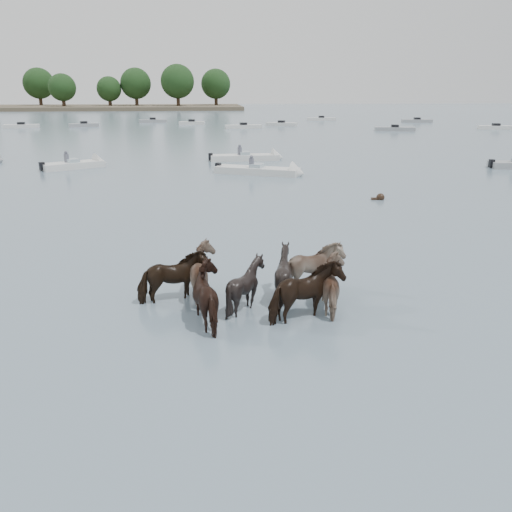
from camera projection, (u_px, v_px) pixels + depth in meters
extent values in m
plane|color=slate|center=(283.00, 325.00, 13.33)|extent=(400.00, 400.00, 0.00)
imported|color=black|center=(173.00, 280.00, 14.66)|extent=(2.12, 1.51, 1.63)
imported|color=#7D6654|center=(207.00, 275.00, 15.00)|extent=(2.07, 2.16, 1.68)
imported|color=black|center=(283.00, 276.00, 14.93)|extent=(1.99, 1.96, 1.65)
imported|color=#7C6954|center=(312.00, 270.00, 15.53)|extent=(2.09, 1.54, 1.61)
imported|color=black|center=(214.00, 298.00, 13.37)|extent=(2.14, 2.18, 1.67)
imported|color=black|center=(246.00, 288.00, 14.15)|extent=(1.66, 1.54, 1.59)
imported|color=black|center=(305.00, 296.00, 13.46)|extent=(2.22, 1.77, 1.71)
imported|color=gray|center=(337.00, 287.00, 14.22)|extent=(1.81, 1.95, 1.59)
sphere|color=black|center=(380.00, 197.00, 28.38)|extent=(0.44, 0.44, 0.44)
cube|color=black|center=(376.00, 199.00, 28.38)|extent=(0.50, 0.22, 0.18)
cube|color=silver|center=(73.00, 166.00, 39.43)|extent=(4.64, 3.73, 0.55)
cone|color=silver|center=(101.00, 163.00, 40.74)|extent=(1.61, 1.83, 1.60)
cube|color=#99ADB7|center=(72.00, 161.00, 39.32)|extent=(1.27, 1.37, 0.35)
cube|color=black|center=(42.00, 166.00, 38.07)|extent=(0.48, 0.48, 0.60)
cylinder|color=#595966|center=(67.00, 158.00, 39.22)|extent=(0.36, 0.36, 0.70)
sphere|color=#595966|center=(66.00, 152.00, 39.08)|extent=(0.24, 0.24, 0.24)
cube|color=silver|center=(257.00, 171.00, 36.83)|extent=(6.06, 3.97, 0.55)
cone|color=silver|center=(298.00, 173.00, 35.90)|extent=(1.49, 1.83, 1.60)
cube|color=#99ADB7|center=(257.00, 166.00, 36.72)|extent=(1.20, 1.35, 0.35)
cube|color=black|center=(218.00, 167.00, 37.72)|extent=(0.47, 0.47, 0.60)
cylinder|color=#595966|center=(251.00, 163.00, 36.62)|extent=(0.36, 0.36, 0.70)
sphere|color=#595966|center=(251.00, 157.00, 36.49)|extent=(0.24, 0.24, 0.24)
cube|color=silver|center=(245.00, 158.00, 43.86)|extent=(5.74, 1.83, 0.55)
cone|color=silver|center=(278.00, 157.00, 44.25)|extent=(0.96, 1.64, 1.60)
cube|color=#99ADB7|center=(245.00, 154.00, 43.75)|extent=(0.85, 1.15, 0.35)
cube|color=black|center=(211.00, 157.00, 43.43)|extent=(0.36, 0.36, 0.60)
cylinder|color=#595966|center=(240.00, 151.00, 43.65)|extent=(0.36, 0.36, 0.70)
sphere|color=#595966|center=(240.00, 146.00, 43.52)|extent=(0.24, 0.24, 0.24)
cube|color=black|center=(492.00, 163.00, 39.60)|extent=(0.37, 0.37, 0.60)
cube|color=silver|center=(21.00, 126.00, 80.25)|extent=(5.25, 2.16, 0.60)
cube|color=black|center=(21.00, 124.00, 80.14)|extent=(1.12, 1.12, 0.50)
cube|color=gray|center=(84.00, 125.00, 82.43)|extent=(4.66, 2.90, 0.60)
cube|color=black|center=(84.00, 123.00, 82.31)|extent=(1.28, 1.28, 0.50)
cube|color=gray|center=(153.00, 121.00, 92.91)|extent=(4.89, 2.24, 0.60)
cube|color=black|center=(153.00, 119.00, 92.79)|extent=(1.15, 1.15, 0.50)
cube|color=silver|center=(192.00, 123.00, 87.29)|extent=(4.32, 1.94, 0.60)
cube|color=black|center=(192.00, 121.00, 87.18)|extent=(1.10, 1.10, 0.50)
cube|color=silver|center=(243.00, 127.00, 79.13)|extent=(5.52, 2.00, 0.60)
cube|color=black|center=(243.00, 124.00, 79.01)|extent=(1.09, 1.09, 0.50)
cube|color=silver|center=(281.00, 124.00, 84.48)|extent=(5.12, 3.33, 0.60)
cube|color=black|center=(281.00, 122.00, 84.37)|extent=(1.31, 1.31, 0.50)
cube|color=silver|center=(321.00, 119.00, 98.73)|extent=(5.42, 2.12, 0.60)
cube|color=black|center=(321.00, 117.00, 98.62)|extent=(1.11, 1.11, 0.50)
cube|color=gray|center=(395.00, 129.00, 74.60)|extent=(5.77, 2.85, 0.60)
cube|color=black|center=(395.00, 126.00, 74.48)|extent=(1.22, 1.22, 0.50)
cube|color=gray|center=(417.00, 121.00, 93.23)|extent=(5.34, 2.06, 0.60)
cube|color=black|center=(417.00, 119.00, 93.11)|extent=(1.10, 1.10, 0.50)
cube|color=silver|center=(496.00, 128.00, 77.48)|extent=(5.15, 2.65, 0.60)
cube|color=black|center=(496.00, 125.00, 77.36)|extent=(1.21, 1.21, 0.50)
cylinder|color=#382619|center=(41.00, 102.00, 156.72)|extent=(1.00, 1.00, 4.00)
sphere|color=black|center=(39.00, 83.00, 155.13)|extent=(8.89, 8.89, 8.89)
cylinder|color=#382619|center=(64.00, 104.00, 147.23)|extent=(1.00, 1.00, 3.36)
sphere|color=black|center=(62.00, 87.00, 145.90)|extent=(7.46, 7.46, 7.46)
cylinder|color=#382619|center=(110.00, 104.00, 152.49)|extent=(1.00, 1.00, 3.13)
sphere|color=black|center=(109.00, 89.00, 151.24)|extent=(6.96, 6.96, 6.96)
cylinder|color=#382619|center=(137.00, 102.00, 154.59)|extent=(1.00, 1.00, 3.97)
sphere|color=black|center=(136.00, 83.00, 153.01)|extent=(8.82, 8.82, 8.82)
cylinder|color=#382619|center=(178.00, 102.00, 151.49)|extent=(1.00, 1.00, 4.27)
sphere|color=black|center=(177.00, 81.00, 149.80)|extent=(9.49, 9.49, 9.49)
cylinder|color=#382619|center=(216.00, 102.00, 158.28)|extent=(1.00, 1.00, 3.92)
sphere|color=black|center=(216.00, 84.00, 156.72)|extent=(8.70, 8.70, 8.70)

